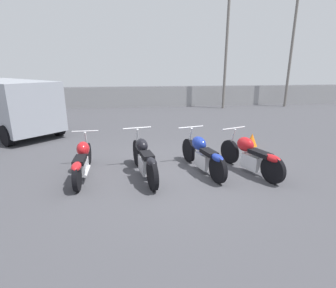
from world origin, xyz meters
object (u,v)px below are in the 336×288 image
motorcycle_slot_1 (144,159)px  motorcycle_slot_3 (251,155)px  traffic_cone_near (252,140)px  motorcycle_slot_0 (82,160)px  parked_van (8,104)px  light_pole_right (294,30)px  motorcycle_slot_2 (203,154)px  light_pole_left (227,38)px

motorcycle_slot_1 → motorcycle_slot_3: bearing=-12.8°
motorcycle_slot_3 → traffic_cone_near: bearing=44.1°
motorcycle_slot_0 → parked_van: (-3.57, 4.89, 0.73)m
motorcycle_slot_0 → light_pole_right: bearing=41.3°
motorcycle_slot_2 → parked_van: bearing=128.6°
motorcycle_slot_2 → motorcycle_slot_3: bearing=-25.2°
motorcycle_slot_3 → parked_van: size_ratio=0.40×
light_pole_right → parked_van: 15.96m
motorcycle_slot_0 → motorcycle_slot_2: bearing=-2.2°
motorcycle_slot_2 → parked_van: parked_van is taller
motorcycle_slot_1 → parked_van: 7.17m
motorcycle_slot_1 → traffic_cone_near: motorcycle_slot_1 is taller
motorcycle_slot_0 → parked_van: parked_van is taller
light_pole_left → light_pole_right: (4.27, 0.18, 0.50)m
motorcycle_slot_1 → parked_van: parked_van is taller
motorcycle_slot_2 → traffic_cone_near: 2.90m
light_pole_left → parked_van: light_pole_left is taller
motorcycle_slot_2 → motorcycle_slot_3: size_ratio=1.05×
light_pole_left → motorcycle_slot_2: light_pole_left is taller
motorcycle_slot_0 → parked_van: 6.10m
motorcycle_slot_1 → traffic_cone_near: 4.16m
motorcycle_slot_1 → parked_van: size_ratio=0.45×
light_pole_right → motorcycle_slot_2: 13.72m
light_pole_right → motorcycle_slot_3: light_pole_right is taller
motorcycle_slot_2 → motorcycle_slot_0: bearing=164.8°
light_pole_left → parked_van: 11.94m
motorcycle_slot_2 → light_pole_right: bearing=37.1°
motorcycle_slot_1 → motorcycle_slot_2: size_ratio=1.05×
motorcycle_slot_1 → motorcycle_slot_3: motorcycle_slot_1 is taller
motorcycle_slot_1 → parked_van: (-5.01, 5.09, 0.68)m
motorcycle_slot_1 → motorcycle_slot_3: size_ratio=1.10×
light_pole_left → motorcycle_slot_1: bearing=-118.2°
motorcycle_slot_1 → motorcycle_slot_2: (1.44, 0.13, -0.01)m
light_pole_right → motorcycle_slot_3: bearing=-124.4°
motorcycle_slot_2 → traffic_cone_near: motorcycle_slot_2 is taller
light_pole_left → traffic_cone_near: size_ratio=16.70×
light_pole_left → motorcycle_slot_0: size_ratio=3.20×
motorcycle_slot_0 → motorcycle_slot_2: 2.88m
motorcycle_slot_3 → parked_van: bearing=125.8°
motorcycle_slot_0 → motorcycle_slot_1: 1.45m
light_pole_right → parked_van: (-14.68, -5.17, -3.52)m
traffic_cone_near → light_pole_left: bearing=77.4°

